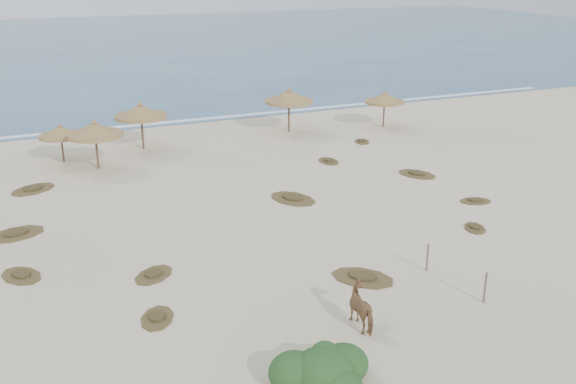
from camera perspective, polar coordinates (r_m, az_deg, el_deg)
name	(u,v)px	position (r m, az deg, el deg)	size (l,w,h in m)	color
ground	(316,270)	(25.15, 2.47, -6.93)	(160.00, 160.00, 0.00)	beige
ocean	(85,46)	(96.36, -17.56, 12.28)	(200.00, 100.00, 0.01)	#29527D
foam_line	(165,123)	(48.56, -10.92, 6.06)	(70.00, 0.60, 0.01)	white
palapa_1	(60,132)	(39.97, -19.58, 5.03)	(3.37, 3.37, 2.39)	brown
palapa_2	(95,130)	(38.00, -16.80, 5.28)	(3.43, 3.43, 2.95)	brown
palapa_3	(141,112)	(41.44, -12.95, 6.95)	(3.86, 3.86, 3.09)	brown
palapa_4	(289,97)	(44.64, 0.08, 8.44)	(4.10, 4.10, 3.16)	brown
palapa_5	(385,98)	(46.62, 8.58, 8.22)	(3.70, 3.70, 2.66)	brown
horse	(364,307)	(21.37, 6.77, -10.15)	(0.75, 1.64, 1.39)	olive
fence_post_near	(427,257)	(25.41, 12.29, -5.69)	(0.08, 0.08, 1.13)	brown
fence_post_far	(485,288)	(23.66, 17.12, -8.14)	(0.08, 0.08, 1.16)	brown
bush	(323,373)	(18.73, 3.11, -15.76)	(2.98, 2.63, 1.34)	#2E5223
scrub_0	(21,275)	(26.62, -22.62, -6.86)	(2.01, 2.28, 0.16)	brown
scrub_1	(16,234)	(30.60, -23.06, -3.44)	(2.84, 2.22, 0.16)	brown
scrub_2	(154,275)	(25.19, -11.85, -7.19)	(2.13, 2.09, 0.16)	brown
scrub_3	(293,198)	(32.27, 0.44, -0.57)	(2.65, 3.10, 0.16)	brown
scrub_4	(475,201)	(33.29, 16.32, -0.75)	(1.80, 1.41, 0.16)	brown
scrub_5	(417,174)	(36.68, 11.39, 1.59)	(2.29, 2.65, 0.16)	brown
scrub_6	(33,189)	(36.14, -21.72, 0.24)	(2.88, 2.62, 0.16)	brown
scrub_7	(329,161)	(38.39, 3.64, 2.77)	(1.10, 1.68, 0.16)	brown
scrub_9	(363,277)	(24.62, 6.66, -7.54)	(2.81, 2.88, 0.16)	brown
scrub_10	(362,141)	(42.81, 6.60, 4.50)	(1.46, 1.73, 0.16)	brown
scrub_11	(157,318)	(22.36, -11.55, -10.89)	(1.63, 1.95, 0.16)	brown
scrub_12	(475,228)	(29.97, 16.27, -3.08)	(1.39, 1.65, 0.16)	brown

